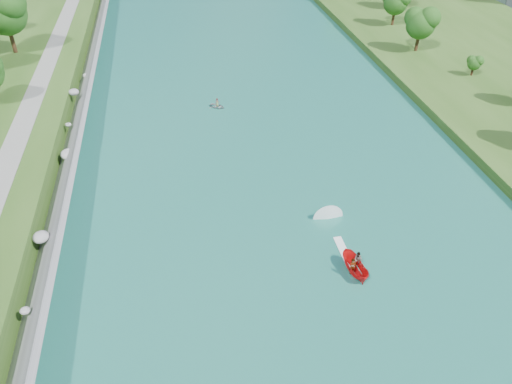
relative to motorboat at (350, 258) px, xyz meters
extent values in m
plane|color=#2D5119|center=(-4.58, -5.76, -0.85)|extent=(260.00, 260.00, 0.00)
cube|color=#196258|center=(-4.58, 14.24, -0.80)|extent=(55.00, 240.00, 0.10)
cube|color=slate|center=(-30.43, 14.24, 0.95)|extent=(3.54, 236.00, 4.05)
ellipsoid|color=gray|center=(-31.06, -2.77, 1.61)|extent=(0.90, 0.84, 0.63)
ellipsoid|color=gray|center=(-31.26, 7.11, 1.67)|extent=(1.68, 1.82, 1.00)
ellipsoid|color=gray|center=(-30.11, 13.76, 0.80)|extent=(1.35, 1.18, 1.04)
ellipsoid|color=gray|center=(-30.76, 24.61, 1.01)|extent=(1.90, 2.32, 1.07)
ellipsoid|color=gray|center=(-31.39, 31.94, 1.55)|extent=(0.94, 0.83, 0.54)
ellipsoid|color=gray|center=(-31.43, 41.10, 2.42)|extent=(1.61, 1.52, 1.01)
ellipsoid|color=gray|center=(-30.63, 51.12, 0.90)|extent=(1.23, 1.57, 0.83)
ellipsoid|color=#1F4612|center=(-43.61, 60.14, 9.44)|extent=(8.14, 8.14, 13.57)
ellipsoid|color=#1F4612|center=(35.96, 39.67, 2.75)|extent=(2.52, 2.52, 4.20)
ellipsoid|color=#1F4612|center=(31.51, 52.62, 5.59)|extent=(5.93, 5.93, 9.88)
ellipsoid|color=#1F4612|center=(33.28, 68.36, 5.22)|extent=(5.48, 5.48, 9.13)
imported|color=red|center=(-0.02, -1.34, 0.09)|extent=(2.26, 4.52, 1.67)
imported|color=#66605B|center=(-0.42, -1.74, 0.55)|extent=(0.77, 0.59, 1.89)
imported|color=#66605B|center=(0.48, -0.84, 0.49)|extent=(1.10, 1.08, 1.78)
cube|color=white|center=(-0.02, 1.66, -0.72)|extent=(0.90, 5.00, 0.06)
imported|color=#94989C|center=(-9.29, 38.12, -0.47)|extent=(3.27, 3.21, 0.55)
imported|color=#66605B|center=(-9.29, 38.12, 0.15)|extent=(0.71, 0.54, 1.29)
camera|label=1|loc=(-16.36, -35.11, 35.87)|focal=35.00mm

